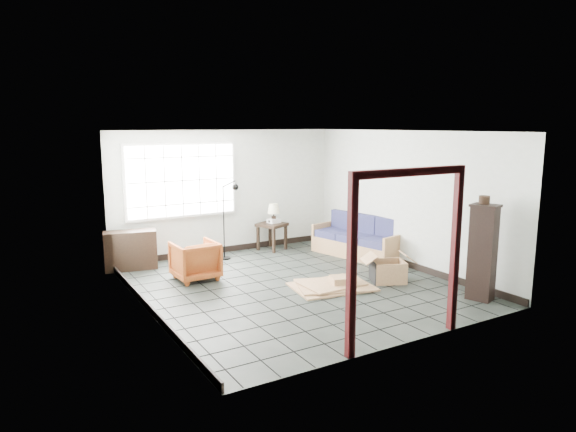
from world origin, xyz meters
TOP-DOWN VIEW (x-y plane):
  - ground at (0.00, 0.00)m, footprint 5.50×5.50m
  - room_shell at (0.00, 0.03)m, footprint 5.02×5.52m
  - window_panel at (-1.00, 2.70)m, footprint 2.32×0.08m
  - doorway_trim at (0.00, -2.70)m, footprint 1.80×0.08m
  - futon_sofa at (2.21, 1.03)m, footprint 1.14×2.04m
  - armchair at (-1.32, 1.18)m, footprint 0.76×0.71m
  - side_table at (0.89, 2.40)m, footprint 0.71×0.71m
  - table_lamp at (0.96, 2.43)m, footprint 0.35×0.35m
  - projector at (0.95, 2.42)m, footprint 0.28×0.24m
  - floor_lamp at (-0.22, 2.14)m, footprint 0.43×0.38m
  - console_shelf at (-2.15, 2.40)m, footprint 1.00×0.55m
  - tall_shelf at (2.15, -2.10)m, footprint 0.43×0.49m
  - pot at (2.18, -2.05)m, footprint 0.19×0.19m
  - open_box at (1.52, -0.67)m, footprint 1.00×0.77m
  - cardboard_pile at (0.51, -0.46)m, footprint 1.45×1.20m

SIDE VIEW (x-z plane):
  - ground at x=0.00m, z-range 0.00..0.00m
  - cardboard_pile at x=0.51m, z-range -0.05..0.15m
  - open_box at x=1.52m, z-range -0.07..0.44m
  - futon_sofa at x=2.21m, z-range -0.12..0.74m
  - console_shelf at x=-2.15m, z-range 0.00..0.74m
  - armchair at x=-1.32m, z-range 0.00..0.75m
  - side_table at x=0.89m, z-range 0.19..0.78m
  - projector at x=0.95m, z-range 0.59..0.68m
  - tall_shelf at x=2.15m, z-range 0.01..1.52m
  - floor_lamp at x=-0.22m, z-range 0.05..1.67m
  - table_lamp at x=0.96m, z-range 0.67..1.09m
  - doorway_trim at x=0.00m, z-range 0.28..2.48m
  - pot at x=2.18m, z-range 1.51..1.63m
  - window_panel at x=-1.00m, z-range 0.84..2.36m
  - room_shell at x=0.00m, z-range 0.37..2.98m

